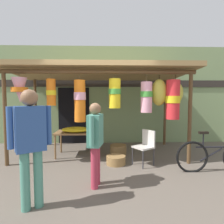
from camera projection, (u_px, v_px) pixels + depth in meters
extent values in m
plane|color=#60564C|center=(101.00, 165.00, 4.59)|extent=(30.00, 30.00, 0.00)
cube|color=#7A9360|center=(102.00, 95.00, 6.89)|extent=(12.28, 0.25, 3.46)
cube|color=#2D2823|center=(102.00, 83.00, 6.72)|extent=(11.06, 0.04, 0.24)
cube|color=black|center=(74.00, 116.00, 6.77)|extent=(1.10, 0.03, 2.00)
cylinder|color=brown|center=(5.00, 119.00, 4.46)|extent=(0.09, 0.09, 2.24)
cylinder|color=brown|center=(190.00, 119.00, 4.61)|extent=(0.09, 0.09, 2.24)
cylinder|color=brown|center=(36.00, 113.00, 6.40)|extent=(0.09, 0.09, 2.24)
cylinder|color=brown|center=(165.00, 113.00, 6.55)|extent=(0.09, 0.09, 2.24)
cylinder|color=brown|center=(99.00, 72.00, 4.46)|extent=(4.64, 0.10, 0.10)
cylinder|color=brown|center=(101.00, 75.00, 6.38)|extent=(4.64, 0.10, 0.10)
cube|color=olive|center=(100.00, 72.00, 5.42)|extent=(4.94, 2.45, 0.22)
cylinder|color=brown|center=(19.00, 76.00, 4.41)|extent=(0.01, 0.01, 0.09)
cone|color=pink|center=(20.00, 90.00, 4.43)|extent=(0.35, 0.35, 0.59)
cylinder|color=orange|center=(20.00, 90.00, 4.43)|extent=(0.38, 0.38, 0.11)
cylinder|color=brown|center=(51.00, 76.00, 4.49)|extent=(0.01, 0.01, 0.12)
cylinder|color=orange|center=(51.00, 92.00, 4.52)|extent=(0.22, 0.22, 0.64)
cylinder|color=yellow|center=(51.00, 93.00, 4.52)|extent=(0.23, 0.23, 0.11)
cylinder|color=brown|center=(80.00, 77.00, 4.46)|extent=(0.01, 0.01, 0.14)
cylinder|color=orange|center=(80.00, 101.00, 4.50)|extent=(0.26, 0.26, 0.99)
cylinder|color=pink|center=(80.00, 96.00, 4.49)|extent=(0.29, 0.29, 0.18)
cylinder|color=brown|center=(115.00, 76.00, 4.45)|extent=(0.01, 0.01, 0.12)
cylinder|color=yellow|center=(115.00, 94.00, 4.48)|extent=(0.28, 0.28, 0.70)
cylinder|color=green|center=(115.00, 92.00, 4.48)|extent=(0.30, 0.30, 0.13)
cylinder|color=brown|center=(147.00, 78.00, 4.49)|extent=(0.01, 0.01, 0.18)
cylinder|color=pink|center=(146.00, 97.00, 4.52)|extent=(0.27, 0.27, 0.73)
cylinder|color=green|center=(146.00, 94.00, 4.52)|extent=(0.29, 0.29, 0.13)
cylinder|color=brown|center=(173.00, 77.00, 4.50)|extent=(0.01, 0.01, 0.14)
cylinder|color=red|center=(173.00, 100.00, 4.54)|extent=(0.32, 0.32, 0.94)
cylinder|color=yellow|center=(173.00, 100.00, 4.54)|extent=(0.35, 0.35, 0.17)
cylinder|color=#4C3D23|center=(175.00, 78.00, 4.61)|extent=(0.02, 0.02, 0.17)
ellipsoid|color=gold|center=(175.00, 93.00, 4.63)|extent=(0.39, 0.33, 0.54)
cylinder|color=#4C3D23|center=(159.00, 77.00, 4.62)|extent=(0.02, 0.02, 0.11)
ellipsoid|color=gold|center=(159.00, 92.00, 4.65)|extent=(0.39, 0.33, 0.65)
cube|color=brown|center=(78.00, 132.00, 5.30)|extent=(1.22, 0.75, 0.04)
cylinder|color=brown|center=(55.00, 147.00, 4.98)|extent=(0.05, 0.05, 0.65)
cylinder|color=brown|center=(98.00, 147.00, 5.02)|extent=(0.05, 0.05, 0.65)
cylinder|color=brown|center=(61.00, 142.00, 5.63)|extent=(0.05, 0.05, 0.65)
cylinder|color=brown|center=(98.00, 141.00, 5.67)|extent=(0.05, 0.05, 0.65)
ellipsoid|color=yellow|center=(76.00, 130.00, 5.22)|extent=(0.77, 0.54, 0.13)
ellipsoid|color=green|center=(80.00, 130.00, 5.16)|extent=(0.35, 0.27, 0.09)
cube|color=beige|center=(143.00, 147.00, 4.53)|extent=(0.55, 0.55, 0.04)
cube|color=beige|center=(149.00, 138.00, 4.62)|extent=(0.25, 0.35, 0.40)
cylinder|color=#333338|center=(133.00, 156.00, 4.59)|extent=(0.03, 0.03, 0.44)
cylinder|color=#333338|center=(143.00, 159.00, 4.30)|extent=(0.03, 0.03, 0.44)
cylinder|color=#333338|center=(143.00, 153.00, 4.80)|extent=(0.03, 0.03, 0.44)
cylinder|color=#333338|center=(154.00, 157.00, 4.51)|extent=(0.03, 0.03, 0.44)
cylinder|color=brown|center=(118.00, 150.00, 5.35)|extent=(0.46, 0.46, 0.29)
cylinder|color=olive|center=(116.00, 160.00, 4.62)|extent=(0.47, 0.47, 0.21)
torus|color=black|center=(192.00, 157.00, 4.12)|extent=(0.71, 0.05, 0.71)
cylinder|color=black|center=(216.00, 147.00, 4.12)|extent=(0.88, 0.04, 0.04)
cylinder|color=black|center=(211.00, 155.00, 4.13)|extent=(0.49, 0.04, 0.31)
cylinder|color=black|center=(203.00, 140.00, 4.10)|extent=(0.03, 0.03, 0.30)
cube|color=black|center=(203.00, 133.00, 4.08)|extent=(0.20, 0.08, 0.05)
cylinder|color=#B23347|center=(97.00, 164.00, 3.53)|extent=(0.13, 0.13, 0.76)
cylinder|color=#B23347|center=(94.00, 168.00, 3.35)|extent=(0.13, 0.13, 0.76)
cube|color=#4C8E7A|center=(95.00, 130.00, 3.40)|extent=(0.29, 0.43, 0.57)
cylinder|color=#4C8E7A|center=(98.00, 127.00, 3.65)|extent=(0.08, 0.08, 0.51)
cylinder|color=#4C8E7A|center=(92.00, 131.00, 3.14)|extent=(0.08, 0.08, 0.51)
sphere|color=#896042|center=(95.00, 109.00, 3.37)|extent=(0.21, 0.21, 0.21)
cylinder|color=#4C8E7A|center=(38.00, 178.00, 2.78)|extent=(0.13, 0.13, 0.86)
cylinder|color=#4C8E7A|center=(25.00, 181.00, 2.68)|extent=(0.13, 0.13, 0.86)
cube|color=#2D5193|center=(30.00, 129.00, 2.68)|extent=(0.46, 0.40, 0.64)
cylinder|color=#2D5193|center=(49.00, 125.00, 2.82)|extent=(0.08, 0.08, 0.58)
cylinder|color=#2D5193|center=(10.00, 128.00, 2.54)|extent=(0.08, 0.08, 0.58)
sphere|color=#896042|center=(29.00, 98.00, 2.65)|extent=(0.24, 0.24, 0.24)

